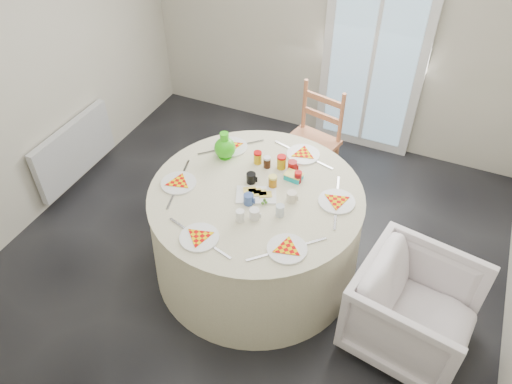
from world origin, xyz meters
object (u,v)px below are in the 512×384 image
at_px(radiator, 75,150).
at_px(green_pitcher, 225,148).
at_px(wooden_chair, 309,146).
at_px(armchair, 415,308).
at_px(table, 256,232).

bearing_deg(radiator, green_pitcher, 1.21).
bearing_deg(wooden_chair, armchair, -33.61).
bearing_deg(radiator, wooden_chair, 22.70).
bearing_deg(wooden_chair, radiator, -143.90).
xyz_separation_m(radiator, table, (2.00, -0.26, -0.01)).
xyz_separation_m(radiator, wooden_chair, (2.04, 0.85, 0.09)).
height_order(armchair, green_pitcher, green_pitcher).
xyz_separation_m(table, wooden_chair, (0.04, 1.12, 0.09)).
bearing_deg(table, green_pitcher, 143.50).
bearing_deg(radiator, table, -7.50).
relative_size(radiator, green_pitcher, 4.56).
distance_m(table, armchair, 1.30).
bearing_deg(armchair, green_pitcher, 82.88).
distance_m(table, wooden_chair, 1.12).
bearing_deg(green_pitcher, armchair, -19.19).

